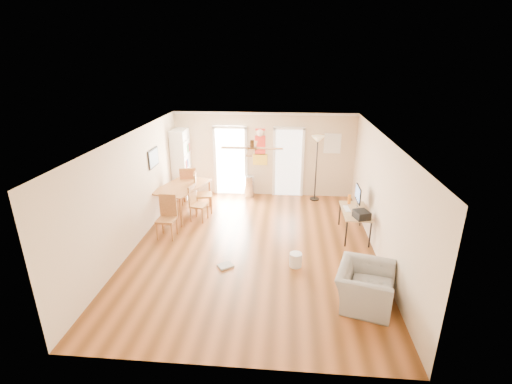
# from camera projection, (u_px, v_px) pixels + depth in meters

# --- Properties ---
(floor) EXTENTS (7.00, 7.00, 0.00)m
(floor) POSITION_uv_depth(u_px,v_px,m) (254.00, 247.00, 8.53)
(floor) COLOR brown
(floor) RESTS_ON ground
(ceiling) EXTENTS (5.50, 7.00, 0.00)m
(ceiling) POSITION_uv_depth(u_px,v_px,m) (253.00, 137.00, 7.61)
(ceiling) COLOR silver
(ceiling) RESTS_ON floor
(wall_back) EXTENTS (5.50, 0.04, 2.60)m
(wall_back) POSITION_uv_depth(u_px,v_px,m) (264.00, 155.00, 11.33)
(wall_back) COLOR beige
(wall_back) RESTS_ON floor
(wall_front) EXTENTS (5.50, 0.04, 2.60)m
(wall_front) POSITION_uv_depth(u_px,v_px,m) (229.00, 291.00, 4.80)
(wall_front) COLOR beige
(wall_front) RESTS_ON floor
(wall_left) EXTENTS (0.04, 7.00, 2.60)m
(wall_left) POSITION_uv_depth(u_px,v_px,m) (133.00, 191.00, 8.29)
(wall_left) COLOR beige
(wall_left) RESTS_ON floor
(wall_right) EXTENTS (0.04, 7.00, 2.60)m
(wall_right) POSITION_uv_depth(u_px,v_px,m) (382.00, 199.00, 7.85)
(wall_right) COLOR beige
(wall_right) RESTS_ON floor
(crown_molding) EXTENTS (5.50, 7.00, 0.08)m
(crown_molding) POSITION_uv_depth(u_px,v_px,m) (253.00, 139.00, 7.63)
(crown_molding) COLOR white
(crown_molding) RESTS_ON wall_back
(kitchen_doorway) EXTENTS (0.90, 0.10, 2.10)m
(kitchen_doorway) POSITION_uv_depth(u_px,v_px,m) (231.00, 162.00, 11.49)
(kitchen_doorway) COLOR white
(kitchen_doorway) RESTS_ON wall_back
(bathroom_doorway) EXTENTS (0.80, 0.10, 2.10)m
(bathroom_doorway) POSITION_uv_depth(u_px,v_px,m) (288.00, 163.00, 11.35)
(bathroom_doorway) COLOR white
(bathroom_doorway) RESTS_ON wall_back
(wall_decal) EXTENTS (0.46, 0.03, 1.10)m
(wall_decal) POSITION_uv_depth(u_px,v_px,m) (260.00, 147.00, 11.24)
(wall_decal) COLOR red
(wall_decal) RESTS_ON wall_back
(ac_grille) EXTENTS (0.50, 0.04, 0.60)m
(ac_grille) POSITION_uv_depth(u_px,v_px,m) (332.00, 143.00, 11.00)
(ac_grille) COLOR white
(ac_grille) RESTS_ON wall_back
(framed_poster) EXTENTS (0.04, 0.66, 0.48)m
(framed_poster) POSITION_uv_depth(u_px,v_px,m) (153.00, 158.00, 9.46)
(framed_poster) COLOR black
(framed_poster) RESTS_ON wall_left
(ceiling_fan) EXTENTS (1.24, 1.24, 0.20)m
(ceiling_fan) POSITION_uv_depth(u_px,v_px,m) (252.00, 148.00, 7.39)
(ceiling_fan) COLOR #593819
(ceiling_fan) RESTS_ON ceiling
(bookshelf) EXTENTS (0.49, 0.98, 2.11)m
(bookshelf) POSITION_uv_depth(u_px,v_px,m) (182.00, 163.00, 11.36)
(bookshelf) COLOR white
(bookshelf) RESTS_ON floor
(dining_table) EXTENTS (1.43, 1.87, 0.83)m
(dining_table) POSITION_uv_depth(u_px,v_px,m) (183.00, 200.00, 10.21)
(dining_table) COLOR #945430
(dining_table) RESTS_ON floor
(dining_chair_right_a) EXTENTS (0.54, 0.54, 1.13)m
(dining_chair_right_a) POSITION_uv_depth(u_px,v_px,m) (203.00, 193.00, 10.30)
(dining_chair_right_a) COLOR #996131
(dining_chair_right_a) RESTS_ON floor
(dining_chair_right_b) EXTENTS (0.47, 0.47, 0.97)m
(dining_chair_right_b) POSITION_uv_depth(u_px,v_px,m) (199.00, 203.00, 9.77)
(dining_chair_right_b) COLOR #9D6432
(dining_chair_right_b) RESTS_ON floor
(dining_chair_near) EXTENTS (0.44, 0.44, 1.04)m
(dining_chair_near) POSITION_uv_depth(u_px,v_px,m) (166.00, 218.00, 8.83)
(dining_chair_near) COLOR #9E5F33
(dining_chair_near) RESTS_ON floor
(dining_chair_far) EXTENTS (0.56, 0.56, 1.13)m
(dining_chair_far) POSITION_uv_depth(u_px,v_px,m) (189.00, 185.00, 10.91)
(dining_chair_far) COLOR #A56135
(dining_chair_far) RESTS_ON floor
(trash_can) EXTENTS (0.33, 0.33, 0.69)m
(trash_can) POSITION_uv_depth(u_px,v_px,m) (249.00, 186.00, 11.45)
(trash_can) COLOR #BDBDBF
(trash_can) RESTS_ON floor
(torchiere_lamp) EXTENTS (0.44, 0.44, 1.98)m
(torchiere_lamp) POSITION_uv_depth(u_px,v_px,m) (316.00, 169.00, 11.00)
(torchiere_lamp) COLOR black
(torchiere_lamp) RESTS_ON floor
(computer_desk) EXTENTS (0.62, 1.24, 0.67)m
(computer_desk) POSITION_uv_depth(u_px,v_px,m) (354.00, 223.00, 8.98)
(computer_desk) COLOR tan
(computer_desk) RESTS_ON floor
(imac) EXTENTS (0.14, 0.58, 0.53)m
(imac) POSITION_uv_depth(u_px,v_px,m) (358.00, 197.00, 8.99)
(imac) COLOR black
(imac) RESTS_ON computer_desk
(keyboard) EXTENTS (0.15, 0.39, 0.01)m
(keyboard) POSITION_uv_depth(u_px,v_px,m) (347.00, 209.00, 8.95)
(keyboard) COLOR silver
(keyboard) RESTS_ON computer_desk
(printer) EXTENTS (0.40, 0.43, 0.18)m
(printer) POSITION_uv_depth(u_px,v_px,m) (362.00, 215.00, 8.41)
(printer) COLOR black
(printer) RESTS_ON computer_desk
(orange_bottle) EXTENTS (0.08, 0.08, 0.24)m
(orange_bottle) POSITION_uv_depth(u_px,v_px,m) (349.00, 199.00, 9.24)
(orange_bottle) COLOR orange
(orange_bottle) RESTS_ON computer_desk
(wastebasket_a) EXTENTS (0.28, 0.28, 0.30)m
(wastebasket_a) POSITION_uv_depth(u_px,v_px,m) (296.00, 260.00, 7.72)
(wastebasket_a) COLOR silver
(wastebasket_a) RESTS_ON floor
(floor_cloth) EXTENTS (0.38, 0.36, 0.04)m
(floor_cloth) POSITION_uv_depth(u_px,v_px,m) (225.00, 266.00, 7.74)
(floor_cloth) COLOR #A9A9A3
(floor_cloth) RESTS_ON floor
(armchair) EXTENTS (1.21, 1.30, 0.70)m
(armchair) POSITION_uv_depth(u_px,v_px,m) (365.00, 286.00, 6.50)
(armchair) COLOR gray
(armchair) RESTS_ON floor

